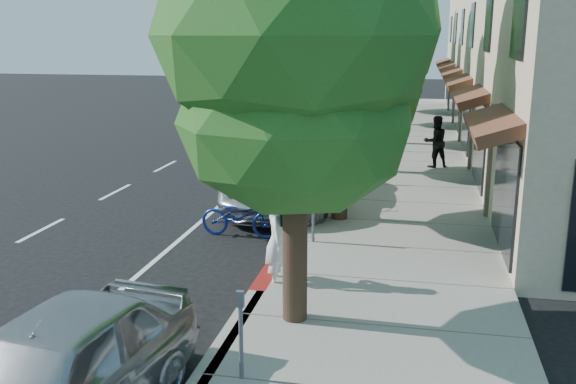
% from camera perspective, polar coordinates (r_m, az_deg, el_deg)
% --- Properties ---
extents(ground, '(120.00, 120.00, 0.00)m').
position_cam_1_polar(ground, '(12.74, -1.70, -7.68)').
color(ground, black).
rests_on(ground, ground).
extents(sidewalk, '(4.60, 56.00, 0.15)m').
position_cam_1_polar(sidewalk, '(20.07, 9.94, 0.39)').
color(sidewalk, gray).
rests_on(sidewalk, ground).
extents(curb, '(0.30, 56.00, 0.15)m').
position_cam_1_polar(curb, '(20.25, 3.42, 0.70)').
color(curb, '#9E998E').
rests_on(curb, ground).
extents(curb_red_segment, '(0.32, 4.00, 0.15)m').
position_cam_1_polar(curb_red_segment, '(13.62, -0.75, -5.87)').
color(curb_red_segment, maroon).
rests_on(curb_red_segment, ground).
extents(street_tree_0, '(4.28, 4.28, 7.29)m').
position_cam_1_polar(street_tree_0, '(9.71, 0.68, 13.07)').
color(street_tree_0, black).
rests_on(street_tree_0, ground).
extents(street_tree_1, '(4.72, 4.72, 7.58)m').
position_cam_1_polar(street_tree_1, '(15.64, 4.91, 13.75)').
color(street_tree_1, black).
rests_on(street_tree_1, ground).
extents(street_tree_2, '(4.00, 4.00, 6.70)m').
position_cam_1_polar(street_tree_2, '(21.62, 6.76, 12.38)').
color(street_tree_2, black).
rests_on(street_tree_2, ground).
extents(street_tree_3, '(4.33, 4.33, 7.60)m').
position_cam_1_polar(street_tree_3, '(27.60, 7.88, 13.90)').
color(street_tree_3, black).
rests_on(street_tree_3, ground).
extents(street_tree_4, '(4.23, 4.23, 6.75)m').
position_cam_1_polar(street_tree_4, '(33.59, 8.54, 12.79)').
color(street_tree_4, black).
rests_on(street_tree_4, ground).
extents(street_tree_5, '(5.49, 5.49, 7.95)m').
position_cam_1_polar(street_tree_5, '(39.58, 9.06, 13.81)').
color(street_tree_5, black).
rests_on(street_tree_5, ground).
extents(cyclist, '(0.56, 0.75, 1.87)m').
position_cam_1_polar(cyclist, '(12.03, -0.97, -4.25)').
color(cyclist, white).
rests_on(cyclist, ground).
extents(bicycle, '(1.94, 0.75, 1.00)m').
position_cam_1_polar(bicycle, '(15.17, -4.28, -2.15)').
color(bicycle, navy).
rests_on(bicycle, ground).
extents(silver_suv, '(2.91, 5.96, 1.63)m').
position_cam_1_polar(silver_suv, '(17.80, 0.09, 1.33)').
color(silver_suv, silver).
rests_on(silver_suv, ground).
extents(dark_sedan, '(1.86, 4.41, 1.42)m').
position_cam_1_polar(dark_sedan, '(25.78, 0.68, 4.99)').
color(dark_sedan, '#222427').
rests_on(dark_sedan, ground).
extents(white_pickup, '(2.65, 5.27, 1.47)m').
position_cam_1_polar(white_pickup, '(29.81, 1.84, 6.24)').
color(white_pickup, white).
rests_on(white_pickup, ground).
extents(dark_suv_far, '(1.87, 4.51, 1.53)m').
position_cam_1_polar(dark_suv_far, '(35.64, 3.77, 7.51)').
color(dark_suv_far, black).
rests_on(dark_suv_far, ground).
extents(near_car_a, '(2.46, 4.82, 1.57)m').
position_cam_1_polar(near_car_a, '(8.23, -20.31, -15.25)').
color(near_car_a, '#AEADB2').
rests_on(near_car_a, ground).
extents(pedestrian, '(1.08, 0.99, 1.80)m').
position_cam_1_polar(pedestrian, '(22.91, 12.98, 4.39)').
color(pedestrian, black).
rests_on(pedestrian, sidewalk).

